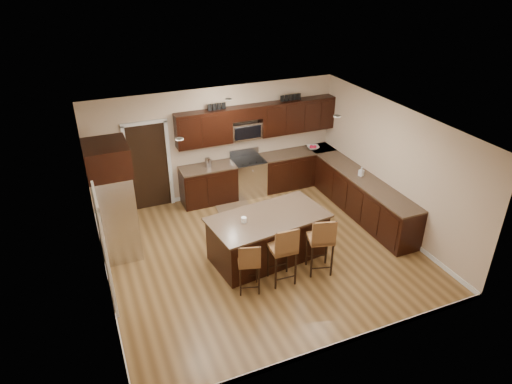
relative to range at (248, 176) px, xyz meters
name	(u,v)px	position (x,y,z in m)	size (l,w,h in m)	color
floor	(262,252)	(-0.68, -2.45, -0.47)	(6.00, 6.00, 0.00)	brown
ceiling	(263,126)	(-0.68, -2.45, 2.23)	(6.00, 6.00, 0.00)	silver
wall_back	(217,143)	(-0.68, 0.30, 0.88)	(6.00, 6.00, 0.00)	#C8AE90
wall_left	(98,226)	(-3.68, -2.45, 0.88)	(5.50, 5.50, 0.00)	#C8AE90
wall_right	(393,168)	(2.32, -2.45, 0.88)	(5.50, 5.50, 0.00)	#C8AE90
base_cabinets	(311,185)	(1.22, -1.01, -0.01)	(4.02, 3.96, 0.92)	black
upper_cabinets	(260,120)	(0.36, 0.13, 1.37)	(4.00, 0.33, 0.80)	black
range	(248,176)	(0.00, 0.00, 0.00)	(0.76, 0.64, 1.11)	silver
microwave	(245,131)	(0.00, 0.15, 1.15)	(0.76, 0.31, 0.40)	silver
doorway	(149,167)	(-2.33, 0.28, 0.56)	(0.85, 0.03, 2.06)	black
pantry_door	(104,252)	(-3.66, -2.75, 0.55)	(0.03, 0.80, 2.04)	white
letter_decor	(254,102)	(0.22, 0.13, 1.82)	(2.20, 0.03, 0.15)	black
island	(268,238)	(-0.63, -2.61, -0.04)	(2.39, 1.45, 0.92)	black
stool_left	(249,262)	(-1.37, -3.45, 0.17)	(0.47, 0.47, 1.02)	brown
stool_mid	(284,249)	(-0.71, -3.47, 0.28)	(0.47, 0.47, 1.20)	brown
stool_right	(322,240)	(0.06, -3.46, 0.27)	(0.55, 0.55, 1.19)	brown
refrigerator	(114,200)	(-3.30, -1.34, 0.74)	(0.79, 0.95, 2.35)	silver
floor_mat	(233,207)	(-0.60, -0.53, -0.47)	(0.81, 0.54, 0.01)	brown
fruit_bowl	(313,148)	(1.78, 0.00, 0.49)	(0.31, 0.31, 0.08)	silver
soap_bottle	(361,171)	(2.02, -1.79, 0.55)	(0.09, 0.10, 0.21)	#B2B2B2
canister_tall	(208,162)	(-1.02, 0.00, 0.56)	(0.12, 0.12, 0.22)	silver
canister_short	(210,163)	(-0.97, 0.00, 0.53)	(0.11, 0.11, 0.17)	silver
island_jar	(244,220)	(-1.13, -2.61, 0.50)	(0.10, 0.10, 0.10)	white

